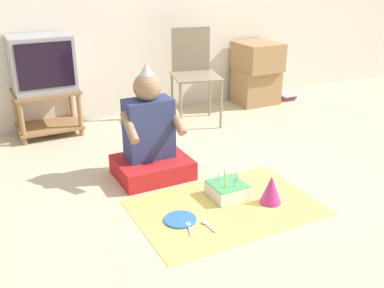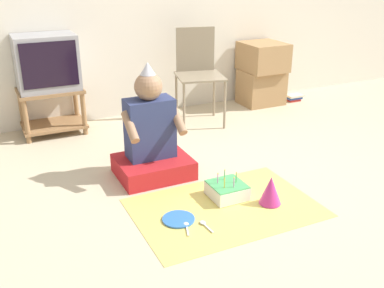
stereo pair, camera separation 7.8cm
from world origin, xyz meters
TOP-DOWN VIEW (x-y plane):
  - ground_plane at (0.00, 0.00)m, footprint 16.00×16.00m
  - tv_stand at (-1.29, 1.97)m, footprint 0.57×0.40m
  - tv at (-1.29, 1.97)m, footprint 0.53×0.39m
  - folding_chair at (0.09, 1.70)m, footprint 0.53×0.53m
  - cardboard_box_stack at (0.99, 1.91)m, footprint 0.46×0.47m
  - book_pile at (1.40, 1.82)m, footprint 0.19×0.14m
  - person_seated at (-0.78, 0.73)m, footprint 0.54×0.45m
  - party_cloth at (-0.52, 0.04)m, footprint 1.20×0.81m
  - birthday_cake at (-0.44, 0.17)m, footprint 0.24×0.24m
  - party_hat_blue at (-0.23, -0.04)m, footprint 0.15×0.15m
  - paper_plate at (-0.87, 0.04)m, footprint 0.21×0.21m
  - plastic_spoon_near at (-0.85, -0.06)m, footprint 0.06×0.14m
  - plastic_spoon_far at (-0.75, -0.08)m, footprint 0.04×0.15m

SIDE VIEW (x-z plane):
  - ground_plane at x=0.00m, z-range 0.00..0.00m
  - party_cloth at x=-0.52m, z-range 0.00..0.01m
  - paper_plate at x=-0.87m, z-range 0.01..0.02m
  - plastic_spoon_near at x=-0.85m, z-range 0.01..0.02m
  - plastic_spoon_far at x=-0.75m, z-range 0.01..0.02m
  - book_pile at x=1.40m, z-range 0.00..0.08m
  - birthday_cake at x=-0.44m, z-range -0.03..0.14m
  - party_hat_blue at x=-0.23m, z-range 0.01..0.20m
  - tv_stand at x=-1.29m, z-range 0.04..0.46m
  - person_seated at x=-0.78m, z-range -0.15..0.71m
  - cardboard_box_stack at x=0.99m, z-range 0.02..0.70m
  - folding_chair at x=0.09m, z-range 0.08..1.00m
  - tv at x=-1.29m, z-range 0.43..0.92m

